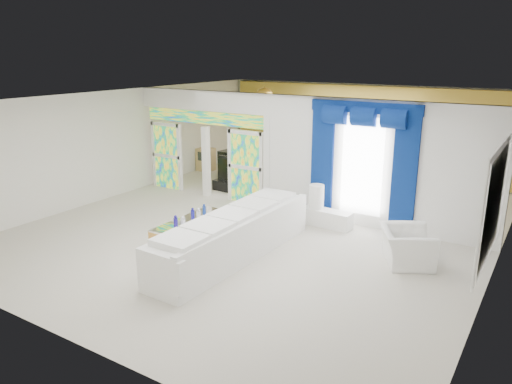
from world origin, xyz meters
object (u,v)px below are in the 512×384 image
Objects in this scene: grand_piano at (256,164)px; armchair at (406,246)px; coffee_table at (192,230)px; console_table at (327,218)px; white_sofa at (234,238)px.

armchair is at bearing -29.42° from grand_piano.
coffee_table is 4.56m from armchair.
coffee_table is at bearing -132.47° from console_table.
coffee_table is 1.65× the size of console_table.
console_table is 0.59× the size of grand_piano.
armchair is at bearing -27.33° from console_table.
armchair is at bearing 16.01° from coffee_table.
grand_piano reaches higher than armchair.
white_sofa is 2.19× the size of coffee_table.
console_table is at bearing 47.53° from coffee_table.
white_sofa is at bearing -107.33° from console_table.
white_sofa reaches higher than armchair.
coffee_table is 3.24m from console_table.
armchair is (2.20, -1.13, 0.15)m from console_table.
armchair is (4.39, 1.26, 0.13)m from coffee_table.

